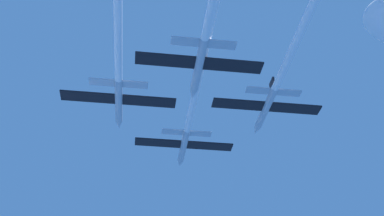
% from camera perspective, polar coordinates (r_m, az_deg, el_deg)
% --- Properties ---
extents(jet_lead, '(17.83, 62.92, 2.95)m').
position_cam_1_polar(jet_lead, '(68.28, 0.70, 3.24)').
color(jet_lead, '#B2BAC6').
extents(jet_right_wing, '(17.83, 70.15, 2.95)m').
position_cam_1_polar(jet_right_wing, '(59.52, 14.78, 12.27)').
color(jet_right_wing, '#B2BAC6').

